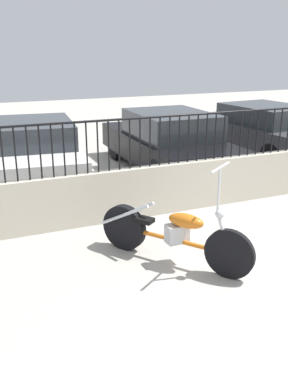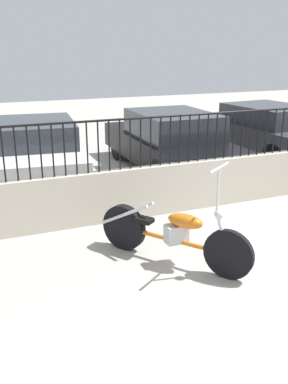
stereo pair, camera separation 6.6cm
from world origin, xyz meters
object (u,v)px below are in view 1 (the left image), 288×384
Objects in this scene: car_dark_grey at (261,130)px; motorcycle_orange at (166,232)px; car_white at (33,149)px; car_black at (168,141)px.

motorcycle_orange is at bearing 126.42° from car_dark_grey.
car_white is at bearing 156.95° from motorcycle_orange.
car_black is 1.00× the size of car_dark_grey.
motorcycle_orange reaches higher than car_black.
car_dark_grey reaches higher than car_white.
car_white is at bearing 82.88° from car_dark_grey.
car_white is 2.92m from car_black.
car_black is (1.93, 3.88, 0.28)m from motorcycle_orange.
motorcycle_orange is 0.42× the size of car_white.
car_black is at bearing 118.29° from motorcycle_orange.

